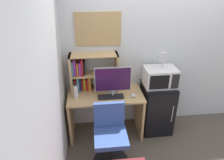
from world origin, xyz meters
The scene contains 13 objects.
wall_back centered at (0.40, 0.02, 1.30)m, with size 6.40×0.04×2.60m, color silver.
wall_left centered at (-1.62, -1.60, 1.30)m, with size 0.04×4.40×2.60m, color silver.
desk centered at (-0.97, -0.30, 0.52)m, with size 1.16×0.60×0.77m.
hutch_bookshelf centered at (-1.24, -0.12, 1.06)m, with size 0.74×0.26×0.59m.
monitor centered at (-0.86, -0.37, 1.02)m, with size 0.54×0.21×0.47m.
keyboard centered at (-0.90, -0.42, 0.78)m, with size 0.39×0.14×0.02m, color black.
computer_mouse centered at (-0.56, -0.42, 0.79)m, with size 0.07×0.11×0.04m, color silver.
water_bottle centered at (-1.41, -0.36, 0.87)m, with size 0.07×0.07×0.22m.
mini_fridge centered at (-0.11, -0.27, 0.42)m, with size 0.49×0.52×0.85m.
microwave centered at (-0.11, -0.27, 1.00)m, with size 0.49×0.36×0.29m.
desk_fan centered at (-0.10, -0.28, 1.29)m, with size 0.16×0.11×0.26m.
desk_chair centered at (-0.96, -0.90, 0.40)m, with size 0.51×0.51×0.89m.
wall_corkboard centered at (-1.04, -0.01, 1.70)m, with size 0.68×0.02×0.49m, color tan.
Camera 1 is at (-1.17, -3.04, 2.39)m, focal length 32.79 mm.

